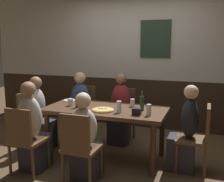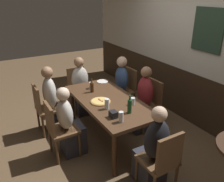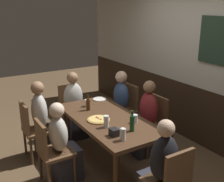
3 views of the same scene
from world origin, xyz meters
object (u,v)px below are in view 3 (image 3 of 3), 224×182
Objects in this scene: beer_bottle_green at (132,123)px; pizza at (99,120)px; chair_left_far at (126,106)px; chair_head_east at (171,181)px; beer_glass_tall at (123,135)px; person_left_far at (119,109)px; person_head_west at (75,110)px; pint_glass_pale at (87,103)px; chair_left_near at (33,127)px; condiment_caddy at (114,132)px; person_mid_near at (63,149)px; chair_mid_far at (154,121)px; person_head_east at (160,175)px; beer_bottle_brown at (88,104)px; beer_glass_half at (106,122)px; person_mid_far at (145,124)px; highball_clear at (135,119)px; chair_mid_near at (50,149)px; chair_head_west at (71,106)px; person_left_near at (44,125)px; plate_white_large at (100,99)px; dining_table at (107,123)px.

pizza is at bearing -158.74° from beer_bottle_green.
chair_left_far is 2.19m from chair_head_east.
person_left_far is at bearing 148.94° from beer_glass_tall.
person_head_west reaches higher than pint_glass_pale.
chair_left_near is 8.00× the size of condiment_caddy.
person_mid_near is 7.44× the size of beer_glass_tall.
pint_glass_pale is (0.21, 0.79, 0.29)m from chair_left_near.
person_head_east is at bearing -36.83° from chair_mid_far.
chair_head_east is 3.78× the size of beer_bottle_brown.
person_head_east reaches higher than beer_glass_half.
chair_left_near is 6.01× the size of beer_glass_tall.
person_left_far is at bearing 180.00° from person_mid_far.
chair_left_far is at bearing 155.96° from person_head_east.
beer_bottle_brown reaches higher than chair_head_east.
chair_mid_far is 0.76× the size of person_left_far.
highball_clear is (1.44, 0.22, 0.31)m from person_head_west.
pint_glass_pale is (0.21, -0.70, 0.30)m from person_left_far.
highball_clear is (-0.78, 0.22, 0.31)m from person_head_east.
beer_glass_tall is at bearing 24.55° from chair_left_near.
chair_left_far reaches higher than pint_glass_pale.
person_head_east is at bearing 36.83° from chair_mid_near.
chair_mid_near is 0.76× the size of person_left_far.
person_left_far is 0.79m from pint_glass_pale.
chair_left_far is at bearing 66.79° from person_head_west.
beer_bottle_brown is at bearing 118.00° from chair_mid_near.
chair_mid_far is 3.31× the size of beer_bottle_green.
pint_glass_pale is at bearing -3.56° from person_head_west.
beer_bottle_brown is (-0.39, -0.92, 0.33)m from chair_mid_far.
highball_clear is (0.31, 0.37, 0.04)m from pizza.
person_mid_far is 11.08× the size of pint_glass_pale.
chair_head_west is at bearing 146.87° from chair_mid_near.
person_mid_near is at bearing -117.46° from beer_glass_half.
person_head_east is 4.87× the size of beer_bottle_brown.
person_mid_far is (-0.00, -0.16, -0.01)m from chair_mid_far.
chair_mid_far is at bearing 63.33° from person_left_near.
person_left_far is 0.47m from plate_white_large.
chair_mid_near is at bearing -91.71° from pizza.
pint_glass_pale is at bearing -175.67° from beer_bottle_green.
chair_left_near is at bearing -90.00° from person_left_far.
beer_bottle_green is (1.27, -0.79, 0.35)m from chair_left_far.
dining_table is 1.94× the size of chair_left_far.
plate_white_large is (0.04, 0.94, 0.25)m from person_left_near.
pizza is at bearing 172.80° from condiment_caddy.
person_left_far reaches higher than beer_bottle_brown.
beer_glass_tall is (1.77, -0.18, 0.33)m from person_head_west.
chair_head_west is 0.16m from person_head_west.
condiment_caddy is at bearing -7.34° from beer_bottle_brown.
chair_mid_far is 0.75m from highball_clear.
chair_head_west is 1.44m from person_mid_far.
dining_table is 0.84m from chair_mid_near.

